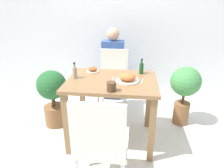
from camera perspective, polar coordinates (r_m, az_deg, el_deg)
The scene contains 15 objects.
ground_plane at distance 2.50m, azimuth -0.00°, elevation -15.09°, with size 16.00×16.00×0.00m, color silver.
wall_back at distance 3.54m, azimuth 3.15°, elevation 18.65°, with size 8.00×0.05×2.60m.
dining_table at distance 2.18m, azimuth -0.00°, elevation -1.88°, with size 0.96×0.73×0.75m.
chair_near at distance 1.62m, azimuth -3.11°, elevation -16.06°, with size 0.42×0.42×0.90m.
chair_far at distance 2.88m, azimuth 0.40°, elevation 1.84°, with size 0.42×0.42×0.90m.
food_plate at distance 2.08m, azimuth 4.36°, elevation 1.82°, with size 0.25×0.25×0.09m.
side_plate at distance 2.39m, azimuth -5.53°, elevation 4.10°, with size 0.15×0.15×0.06m.
drink_cup at distance 1.84m, azimuth -0.16°, elevation -0.72°, with size 0.09×0.09×0.09m.
sauce_bottle at distance 2.19m, azimuth -10.62°, elevation 3.34°, with size 0.05×0.05×0.18m.
condiment_bottle at distance 2.32m, azimuth 8.40°, elevation 4.57°, with size 0.05×0.05×0.18m.
fork_utensil at distance 2.11m, azimuth 0.11°, elevation 1.08°, with size 0.01×0.20×0.00m.
spoon_utensil at distance 2.10m, azimuth 8.56°, elevation 0.70°, with size 0.03×0.17×0.00m.
potted_plant_left at distance 2.64m, azimuth -16.61°, elevation -2.72°, with size 0.37×0.37×0.75m.
potted_plant_right at distance 2.70m, azimuth 20.05°, elevation -1.01°, with size 0.38×0.38×0.79m.
person_figure at distance 3.25m, azimuth 0.28°, elevation 5.49°, with size 0.34×0.22×1.17m.
Camera 1 is at (0.24, -1.98, 1.51)m, focal length 32.00 mm.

